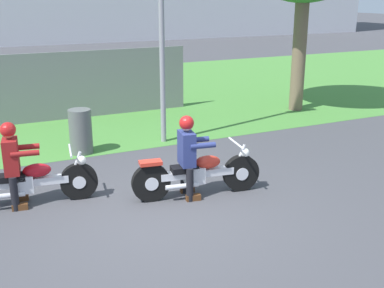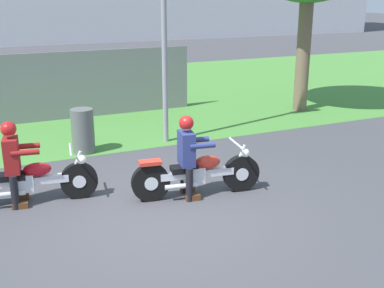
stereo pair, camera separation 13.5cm
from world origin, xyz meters
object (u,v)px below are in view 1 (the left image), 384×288
rider_follow (12,158)px  motorcycle_lead (198,174)px  trash_can (81,132)px  motorcycle_follow (27,182)px  rider_lead (188,150)px

rider_follow → motorcycle_lead: bearing=-8.6°
trash_can → motorcycle_follow: bearing=-121.8°
rider_lead → rider_follow: size_ratio=1.01×
motorcycle_follow → rider_follow: size_ratio=1.62×
motorcycle_follow → trash_can: bearing=67.1°
motorcycle_lead → motorcycle_follow: (-2.62, 0.85, -0.01)m
rider_lead → trash_can: size_ratio=1.47×
motorcycle_follow → rider_follow: rider_follow is taller
motorcycle_lead → rider_lead: rider_lead is taller
rider_lead → motorcycle_follow: bearing=170.4°
motorcycle_lead → motorcycle_follow: 2.75m
rider_follow → trash_can: size_ratio=1.46×
motorcycle_lead → rider_follow: (-2.78, 0.88, 0.42)m
rider_lead → trash_can: (-1.07, 3.05, -0.34)m
motorcycle_lead → rider_lead: bearing=179.2°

